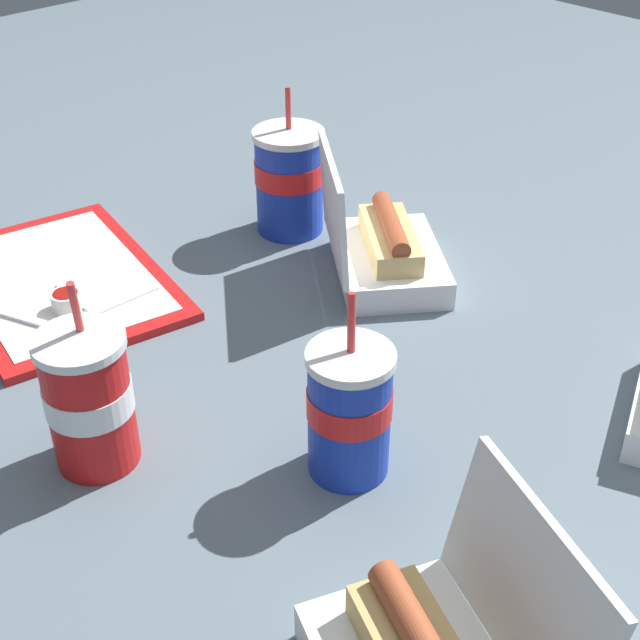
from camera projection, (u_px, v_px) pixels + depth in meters
ground_plane at (293, 341)px, 1.12m from camera, size 3.20×3.20×0.00m
food_tray at (59, 282)px, 1.23m from camera, size 0.41×0.32×0.01m
ketchup_cup at (67, 300)px, 1.15m from camera, size 0.04×0.04×0.02m
napkin_stack at (107, 287)px, 1.20m from camera, size 0.10×0.10×0.00m
plastic_fork at (10, 315)px, 1.14m from camera, size 0.11×0.05×0.00m
clamshell_hotdog_back at (382, 249)px, 1.23m from camera, size 0.26×0.25×0.18m
soda_cup_center at (89, 399)px, 0.90m from camera, size 0.09×0.09×0.22m
soda_cup_left at (289, 179)px, 1.32m from camera, size 0.11×0.11×0.22m
soda_cup_right at (349, 410)px, 0.89m from camera, size 0.09×0.09×0.21m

